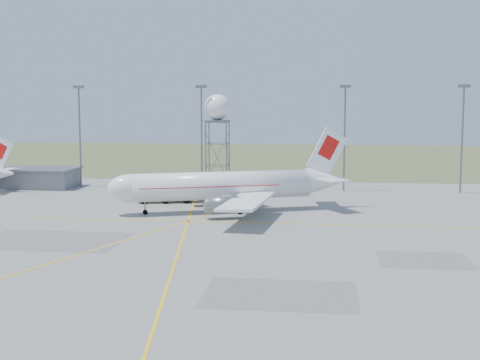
# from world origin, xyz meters

# --- Properties ---
(ground) EXTENTS (400.00, 400.00, 0.00)m
(ground) POSITION_xyz_m (0.00, 0.00, 0.00)
(ground) COLOR gray
(ground) RESTS_ON ground
(grass_strip) EXTENTS (400.00, 120.00, 0.03)m
(grass_strip) POSITION_xyz_m (0.00, 140.00, 0.01)
(grass_strip) COLOR #485A31
(grass_strip) RESTS_ON ground
(building_grey) EXTENTS (19.00, 10.00, 3.90)m
(building_grey) POSITION_xyz_m (-45.00, 64.00, 1.97)
(building_grey) COLOR gray
(building_grey) RESTS_ON ground
(mast_a) EXTENTS (2.20, 0.50, 20.50)m
(mast_a) POSITION_xyz_m (-35.00, 66.00, 12.07)
(mast_a) COLOR slate
(mast_a) RESTS_ON ground
(mast_b) EXTENTS (2.20, 0.50, 20.50)m
(mast_b) POSITION_xyz_m (-10.00, 66.00, 12.07)
(mast_b) COLOR slate
(mast_b) RESTS_ON ground
(mast_c) EXTENTS (2.20, 0.50, 20.50)m
(mast_c) POSITION_xyz_m (18.00, 66.00, 12.07)
(mast_c) COLOR slate
(mast_c) RESTS_ON ground
(mast_d) EXTENTS (2.20, 0.50, 20.50)m
(mast_d) POSITION_xyz_m (40.00, 66.00, 12.07)
(mast_d) COLOR slate
(mast_d) RESTS_ON ground
(airliner_main) EXTENTS (37.80, 35.55, 13.25)m
(airliner_main) POSITION_xyz_m (-1.38, 39.45, 4.06)
(airliner_main) COLOR white
(airliner_main) RESTS_ON ground
(radar_tower) EXTENTS (5.18, 5.18, 18.75)m
(radar_tower) POSITION_xyz_m (-7.10, 67.92, 10.52)
(radar_tower) COLOR slate
(radar_tower) RESTS_ON ground
(fire_truck) EXTENTS (10.62, 5.67, 4.06)m
(fire_truck) POSITION_xyz_m (-12.74, 47.64, 1.95)
(fire_truck) COLOR gold
(fire_truck) RESTS_ON ground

